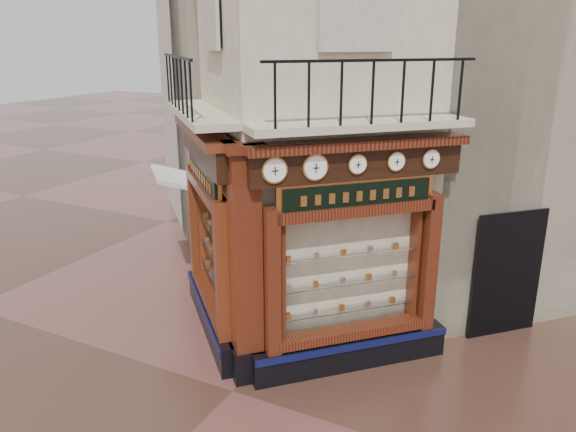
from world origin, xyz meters
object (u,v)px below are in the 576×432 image
Objects in this scene: clock_c at (357,164)px; awning at (184,282)px; clock_e at (431,159)px; signboard_right at (358,195)px; clock_a at (275,170)px; clock_b at (315,167)px; clock_d at (396,161)px; corner_pilaster at (246,269)px; signboard_left at (204,175)px.

clock_c is 6.25m from awning.
clock_e is 0.18× the size of awning.
signboard_right is (-0.02, 0.13, -0.52)m from clock_c.
clock_a is 0.23× the size of awning.
signboard_right is at bearing 8.28° from clock_b.
clock_b is 1.33× the size of clock_d.
clock_b is at bearing -180.00° from clock_d.
corner_pilaster is 2.40m from clock_c.
clock_b is at bearing -0.00° from clock_a.
clock_e reaches higher than clock_c.
clock_b is (0.45, 0.45, 0.00)m from clock_a.
signboard_left is at bearing 107.28° from clock_a.
signboard_left is (-2.02, 1.06, -0.52)m from clock_a.
clock_e is (0.44, 0.44, 0.00)m from clock_d.
clock_a reaches higher than signboard_right.
signboard_right is (1.46, 1.01, 1.15)m from corner_pilaster.
clock_e is at bearing 0.00° from clock_b.
clock_d is at bearing -148.44° from awning.
corner_pilaster is 3.42m from clock_e.
clock_a is 0.96× the size of clock_b.
clock_d is (0.46, 0.46, -0.00)m from clock_c.
clock_a is 5.92m from awning.
clock_d is 0.62m from clock_e.
clock_d is 0.18× the size of awning.
clock_d is at bearing 0.00° from clock_b.
clock_c reaches higher than clock_d.
corner_pilaster is at bearing 156.68° from clock_b.
clock_c is (0.48, 0.48, -0.00)m from clock_b.
signboard_right is (0.46, 0.62, -0.52)m from clock_b.
clock_c is at bearing -14.31° from corner_pilaster.
clock_c is at bearing -180.00° from clock_d.
awning is 5.91m from signboard_right.
corner_pilaster is at bearing 130.19° from clock_a.
clock_b reaches higher than signboard_right.
clock_e is at bearing -143.19° from awning.
clock_a is 1.27× the size of clock_c.
awning is (-5.26, 1.26, -3.62)m from clock_d.
awning is 3.94m from signboard_left.
clock_d reaches higher than signboard_right.
signboard_right is at bearing 169.22° from clock_d.
clock_b is 1.30× the size of clock_e.
clock_c reaches higher than signboard_right.
signboard_left is (-3.85, -0.77, -0.52)m from clock_e.
clock_d is 6.51m from awning.
clock_b is 0.93m from signboard_right.
clock_c is 0.99× the size of clock_e.
corner_pilaster is at bearing -169.75° from signboard_left.
clock_d is at bearing 0.00° from clock_a.
signboard_right is (-0.93, -0.77, -0.52)m from clock_e.
awning is at bearing 107.92° from clock_b.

